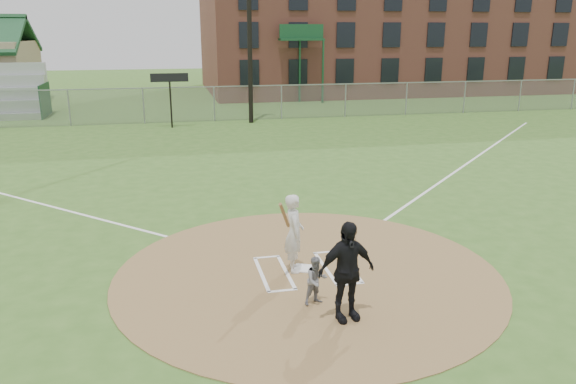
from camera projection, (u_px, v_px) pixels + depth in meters
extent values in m
plane|color=#386021|center=(308.00, 274.00, 12.29)|extent=(140.00, 140.00, 0.00)
cylinder|color=olive|center=(308.00, 273.00, 12.29)|extent=(8.40, 8.40, 0.02)
cube|color=white|center=(304.00, 268.00, 12.48)|extent=(0.56, 0.56, 0.03)
cube|color=white|center=(469.00, 163.00, 22.59)|extent=(17.04, 17.04, 0.01)
imported|color=gray|center=(316.00, 281.00, 10.78)|extent=(0.55, 0.48, 0.97)
imported|color=black|center=(346.00, 271.00, 10.09)|extent=(1.16, 0.63, 1.88)
cube|color=white|center=(261.00, 274.00, 12.22)|extent=(0.08, 1.80, 0.01)
cube|color=white|center=(286.00, 272.00, 12.33)|extent=(0.08, 1.80, 0.01)
cube|color=white|center=(267.00, 257.00, 13.12)|extent=(0.62, 0.08, 0.01)
cube|color=white|center=(283.00, 291.00, 11.43)|extent=(0.62, 0.08, 0.01)
cube|color=white|center=(349.00, 266.00, 12.63)|extent=(0.08, 1.80, 0.01)
cube|color=white|center=(325.00, 268.00, 12.52)|extent=(0.08, 1.80, 0.01)
cube|color=white|center=(326.00, 252.00, 13.42)|extent=(0.62, 0.08, 0.01)
cube|color=white|center=(350.00, 284.00, 11.73)|extent=(0.62, 0.08, 0.01)
imported|color=silver|center=(294.00, 233.00, 12.19)|extent=(0.49, 0.68, 1.74)
cylinder|color=brown|center=(284.00, 215.00, 11.60)|extent=(0.36, 0.55, 0.70)
cube|color=slate|center=(214.00, 104.00, 32.65)|extent=(56.00, 0.03, 2.00)
cube|color=gray|center=(214.00, 87.00, 32.38)|extent=(56.00, 0.06, 0.06)
cube|color=gray|center=(214.00, 104.00, 32.65)|extent=(56.08, 0.08, 2.00)
cube|color=#194728|center=(45.00, 100.00, 34.53)|extent=(0.08, 3.20, 2.00)
cube|color=#A25646|center=(378.00, 2.00, 49.17)|extent=(30.00, 16.00, 15.00)
cube|color=#194728|center=(301.00, 39.00, 40.02)|extent=(3.20, 1.00, 0.15)
cube|color=#194728|center=(300.00, 71.00, 41.11)|extent=(0.12, 0.12, 4.50)
cube|color=#194728|center=(323.00, 72.00, 40.53)|extent=(0.12, 0.12, 4.50)
cube|color=#194728|center=(301.00, 31.00, 39.86)|extent=(3.20, 0.08, 1.00)
cylinder|color=black|center=(249.00, 14.00, 30.74)|extent=(0.26, 0.26, 12.00)
cylinder|color=black|center=(171.00, 104.00, 30.37)|extent=(0.10, 0.10, 2.60)
cube|color=black|center=(169.00, 78.00, 29.98)|extent=(2.00, 0.10, 0.45)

